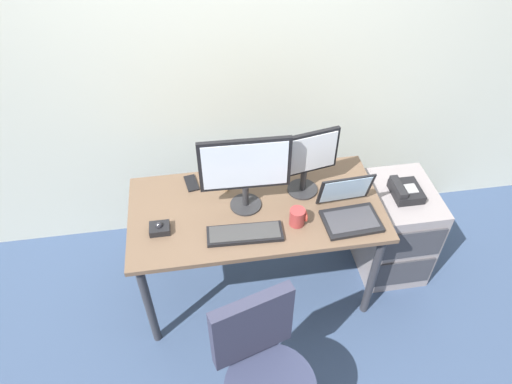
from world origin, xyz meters
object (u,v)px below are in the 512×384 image
monitor_side (305,159)px  file_cabinet (393,229)px  coffee_mug (298,217)px  cell_phone (191,183)px  trackball_mouse (160,228)px  banana (226,179)px  monitor_main (245,169)px  keyboard (245,234)px  desk_phone (405,191)px  laptop (349,209)px  office_chair (265,382)px

monitor_side → file_cabinet: bearing=-3.0°
coffee_mug → cell_phone: coffee_mug is taller
trackball_mouse → banana: 0.53m
monitor_main → banana: monitor_main is taller
monitor_side → keyboard: bearing=-142.3°
monitor_side → banana: size_ratio=2.18×
monitor_side → coffee_mug: monitor_side is taller
desk_phone → cell_phone: 1.31m
file_cabinet → laptop: 0.68m
file_cabinet → banana: size_ratio=3.52×
file_cabinet → coffee_mug: size_ratio=6.48×
monitor_side → trackball_mouse: bearing=-166.7°
desk_phone → monitor_main: size_ratio=0.40×
desk_phone → banana: banana is taller
cell_phone → office_chair: bearing=-86.6°
office_chair → monitor_main: size_ratio=1.89×
keyboard → trackball_mouse: size_ratio=3.78×
file_cabinet → cell_phone: (-1.30, 0.19, 0.42)m
coffee_mug → monitor_main: bearing=145.3°
cell_phone → banana: size_ratio=0.75×
banana → office_chair: bearing=-87.3°
monitor_main → file_cabinet: bearing=2.4°
laptop → cell_phone: (-0.86, 0.41, -0.05)m
office_chair → keyboard: size_ratio=2.27×
file_cabinet → office_chair: (-1.03, -0.94, 0.09)m
trackball_mouse → cell_phone: (0.19, 0.36, -0.02)m
office_chair → keyboard: 0.75m
file_cabinet → coffee_mug: bearing=-163.1°
monitor_side → cell_phone: size_ratio=2.92×
laptop → coffee_mug: (-0.30, -0.01, -0.00)m
file_cabinet → keyboard: bearing=-165.6°
coffee_mug → monitor_side: bearing=70.8°
trackball_mouse → monitor_side: bearing=13.3°
cell_phone → laptop: bearing=-35.1°
monitor_side → laptop: size_ratio=1.27×
office_chair → trackball_mouse: office_chair is taller
office_chair → monitor_side: monitor_side is taller
office_chair → coffee_mug: size_ratio=9.12×
trackball_mouse → banana: size_ratio=0.58×
desk_phone → keyboard: bearing=-166.3°
keyboard → banana: size_ratio=2.19×
laptop → cell_phone: laptop is taller
file_cabinet → keyboard: keyboard is taller
coffee_mug → office_chair: bearing=-112.8°
monitor_side → coffee_mug: 0.33m
monitor_side → trackball_mouse: 0.89m
trackball_mouse → banana: bearing=41.1°
file_cabinet → monitor_side: size_ratio=1.61×
office_chair → trackball_mouse: (-0.45, 0.77, 0.35)m
monitor_main → cell_phone: monitor_main is taller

